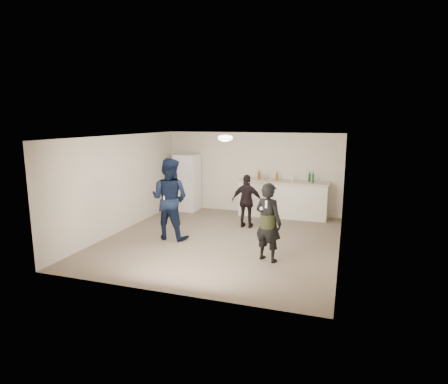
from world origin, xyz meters
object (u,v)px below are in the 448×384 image
(woman, at_px, (268,222))
(spectator, at_px, (247,201))
(counter, at_px, (283,200))
(fridge, at_px, (187,182))
(man, at_px, (170,199))
(shaker, at_px, (265,177))

(woman, height_order, spectator, woman)
(counter, height_order, fridge, fridge)
(counter, xyz_separation_m, man, (-2.27, -2.93, 0.47))
(counter, xyz_separation_m, woman, (0.32, -3.66, 0.30))
(counter, distance_m, shaker, 0.86)
(man, xyz_separation_m, woman, (2.59, -0.73, -0.17))
(shaker, height_order, man, man)
(shaker, height_order, spectator, spectator)
(fridge, bearing_deg, counter, 1.30)
(counter, distance_m, woman, 3.69)
(man, distance_m, woman, 2.69)
(fridge, distance_m, man, 2.98)
(fridge, bearing_deg, woman, -46.64)
(woman, bearing_deg, shaker, -55.14)
(man, height_order, woman, man)
(fridge, xyz_separation_m, woman, (3.39, -3.59, -0.08))
(fridge, distance_m, shaker, 2.54)
(man, distance_m, spectator, 2.17)
(counter, height_order, spectator, spectator)
(shaker, bearing_deg, counter, -6.48)
(counter, xyz_separation_m, shaker, (-0.56, 0.06, 0.65))
(spectator, bearing_deg, counter, -117.52)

